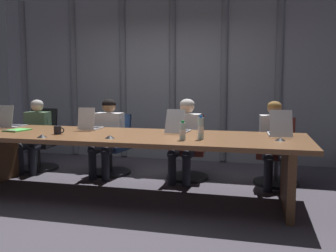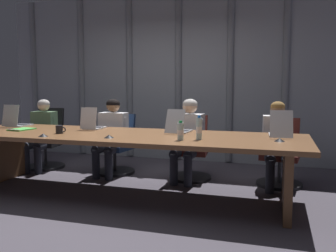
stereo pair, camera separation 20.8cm
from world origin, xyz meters
name	(u,v)px [view 1 (the left image)]	position (x,y,z in m)	size (l,w,h in m)	color
ground_plane	(124,195)	(0.00, 0.00, 0.00)	(13.09, 13.09, 0.00)	#47424C
conference_table	(123,146)	(0.00, 0.00, 0.61)	(4.28, 1.26, 0.75)	brown
curtain_backdrop	(169,77)	(0.00, 2.28, 1.48)	(6.54, 0.17, 2.96)	gray
laptop_left_end	(11,123)	(-1.77, 0.30, 0.81)	(0.26, 0.40, 0.31)	#A8ADB7
laptop_left_mid	(90,125)	(-0.58, 0.32, 0.81)	(0.23, 0.36, 0.30)	#BCBCC1
laptop_center	(178,128)	(0.61, 0.29, 0.81)	(0.25, 0.45, 0.30)	#A8ADB7
laptop_right_mid	(279,131)	(1.80, 0.30, 0.81)	(0.27, 0.50, 0.31)	#BCBCC1
office_chair_left_end	(40,147)	(-1.82, 1.04, 0.35)	(0.60, 0.61, 0.96)	black
office_chair_left_mid	(112,151)	(-0.58, 1.03, 0.33)	(0.60, 0.60, 0.89)	navy
office_chair_center	(188,155)	(0.59, 1.03, 0.33)	(0.60, 0.60, 0.90)	#511E19
office_chair_right_mid	(277,159)	(1.82, 1.03, 0.33)	(0.60, 0.60, 0.89)	#511E19
person_left_end	(35,131)	(-1.79, 0.87, 0.62)	(0.39, 0.57, 1.11)	#4C6B4C
person_left_mid	(107,132)	(-0.59, 0.88, 0.65)	(0.42, 0.55, 1.13)	silver
person_center	(185,134)	(0.59, 0.88, 0.65)	(0.42, 0.57, 1.14)	silver
person_right_mid	(274,139)	(1.78, 0.88, 0.63)	(0.41, 0.57, 1.12)	silver
water_bottle_primary	(201,129)	(0.97, -0.19, 0.87)	(0.06, 0.06, 0.26)	silver
water_bottle_secondary	(183,131)	(0.79, -0.29, 0.84)	(0.07, 0.07, 0.21)	silver
coffee_mug_near	(58,130)	(-0.75, -0.19, 0.80)	(0.13, 0.09, 0.10)	black
conference_mic_left_side	(42,136)	(-0.78, -0.48, 0.77)	(0.11, 0.11, 0.04)	black
conference_mic_middle	(110,137)	(-0.02, -0.35, 0.77)	(0.11, 0.11, 0.04)	black
conference_mic_right_side	(280,139)	(1.80, -0.07, 0.77)	(0.11, 0.11, 0.04)	black
spiral_notepad	(17,130)	(-1.43, -0.03, 0.76)	(0.26, 0.33, 0.03)	#4CB74C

